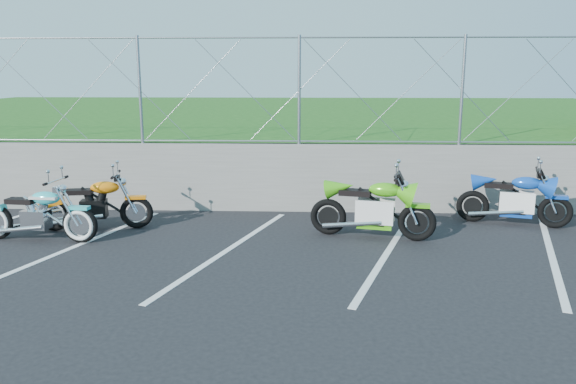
{
  "coord_description": "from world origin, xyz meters",
  "views": [
    {
      "loc": [
        1.23,
        -7.09,
        2.63
      ],
      "look_at": [
        0.88,
        1.3,
        0.83
      ],
      "focal_mm": 35.0,
      "sensor_mm": 36.0,
      "label": 1
    }
  ],
  "objects_px": {
    "sportbike_green": "(374,211)",
    "sportbike_blue": "(515,201)",
    "cruiser_turquoise": "(38,216)",
    "naked_orange": "(97,206)"
  },
  "relations": [
    {
      "from": "cruiser_turquoise",
      "to": "sportbike_green",
      "type": "bearing_deg",
      "value": 9.9
    },
    {
      "from": "sportbike_green",
      "to": "sportbike_blue",
      "type": "bearing_deg",
      "value": 31.95
    },
    {
      "from": "sportbike_green",
      "to": "cruiser_turquoise",
      "type": "bearing_deg",
      "value": -162.95
    },
    {
      "from": "cruiser_turquoise",
      "to": "naked_orange",
      "type": "relative_size",
      "value": 1.05
    },
    {
      "from": "naked_orange",
      "to": "sportbike_green",
      "type": "bearing_deg",
      "value": -12.46
    },
    {
      "from": "cruiser_turquoise",
      "to": "sportbike_blue",
      "type": "xyz_separation_m",
      "value": [
        7.86,
        1.28,
        0.03
      ]
    },
    {
      "from": "cruiser_turquoise",
      "to": "naked_orange",
      "type": "bearing_deg",
      "value": 52.02
    },
    {
      "from": "naked_orange",
      "to": "sportbike_blue",
      "type": "height_order",
      "value": "sportbike_blue"
    },
    {
      "from": "cruiser_turquoise",
      "to": "naked_orange",
      "type": "height_order",
      "value": "cruiser_turquoise"
    },
    {
      "from": "sportbike_blue",
      "to": "cruiser_turquoise",
      "type": "bearing_deg",
      "value": -154.26
    }
  ]
}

